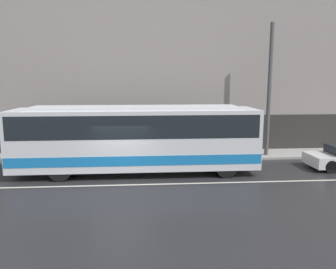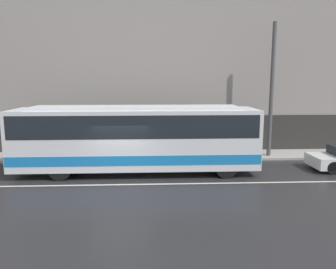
% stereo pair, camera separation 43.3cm
% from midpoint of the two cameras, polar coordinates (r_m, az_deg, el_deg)
% --- Properties ---
extents(ground_plane, '(60.00, 60.00, 0.00)m').
position_cam_midpoint_polar(ground_plane, '(14.46, -7.50, -8.67)').
color(ground_plane, '#262628').
extents(sidewalk, '(60.00, 2.39, 0.12)m').
position_cam_midpoint_polar(sidewalk, '(19.44, -6.25, -3.74)').
color(sidewalk, '#A09E99').
rests_on(sidewalk, ground_plane).
extents(building_facade, '(60.00, 0.35, 9.27)m').
position_cam_midpoint_polar(building_facade, '(20.27, -6.24, 9.37)').
color(building_facade, gray).
rests_on(building_facade, ground_plane).
extents(lane_stripe, '(54.00, 0.14, 0.01)m').
position_cam_midpoint_polar(lane_stripe, '(14.46, -7.50, -8.65)').
color(lane_stripe, beige).
rests_on(lane_stripe, ground_plane).
extents(transit_bus, '(11.59, 2.60, 3.24)m').
position_cam_midpoint_polar(transit_bus, '(15.85, -4.79, -0.21)').
color(transit_bus, silver).
rests_on(transit_bus, ground_plane).
extents(utility_pole_near, '(0.23, 0.23, 7.54)m').
position_cam_midpoint_polar(utility_pole_near, '(19.70, 18.21, 7.27)').
color(utility_pole_near, '#4C4C4F').
rests_on(utility_pole_near, sidewalk).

